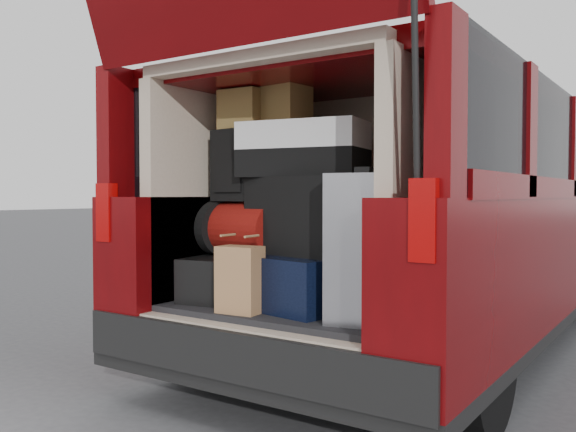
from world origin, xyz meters
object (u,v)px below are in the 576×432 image
at_px(red_duffel, 248,229).
at_px(backpack, 238,166).
at_px(silver_roller, 367,247).
at_px(kraft_bag, 240,280).
at_px(twotone_duffel, 303,150).
at_px(navy_hardshell, 312,281).
at_px(black_soft_case, 304,216).
at_px(black_hardshell, 237,277).

xyz_separation_m(red_duffel, backpack, (-0.06, 0.00, 0.34)).
height_order(red_duffel, backpack, backpack).
distance_m(silver_roller, kraft_bag, 0.63).
xyz_separation_m(kraft_bag, backpack, (-0.27, 0.32, 0.56)).
bearing_deg(twotone_duffel, navy_hardshell, -37.34).
bearing_deg(black_soft_case, backpack, -169.76).
bearing_deg(red_duffel, black_hardshell, -156.68).
xyz_separation_m(navy_hardshell, silver_roller, (0.36, -0.11, 0.19)).
bearing_deg(backpack, navy_hardshell, 7.76).
relative_size(kraft_bag, twotone_duffel, 0.51).
relative_size(navy_hardshell, red_duffel, 1.33).
bearing_deg(black_hardshell, navy_hardshell, -7.99).
bearing_deg(backpack, black_hardshell, -68.41).
xyz_separation_m(black_hardshell, silver_roller, (0.83, -0.09, 0.21)).
bearing_deg(twotone_duffel, black_hardshell, 178.96).
bearing_deg(twotone_duffel, kraft_bag, -118.63).
height_order(black_hardshell, twotone_duffel, twotone_duffel).
bearing_deg(silver_roller, red_duffel, 160.76).
relative_size(navy_hardshell, kraft_bag, 1.90).
relative_size(black_hardshell, backpack, 1.50).
xyz_separation_m(red_duffel, twotone_duffel, (0.32, 0.05, 0.41)).
bearing_deg(navy_hardshell, kraft_bag, -110.95).
relative_size(black_hardshell, twotone_duffel, 0.92).
height_order(navy_hardshell, twotone_duffel, twotone_duffel).
bearing_deg(backpack, silver_roller, -0.38).
height_order(backpack, twotone_duffel, twotone_duffel).
relative_size(silver_roller, red_duffel, 1.44).
bearing_deg(navy_hardshell, red_duffel, -168.08).
relative_size(backpack, twotone_duffel, 0.62).
xyz_separation_m(backpack, twotone_duffel, (0.39, 0.05, 0.07)).
height_order(navy_hardshell, backpack, backpack).
bearing_deg(red_duffel, backpack, -169.76).
height_order(silver_roller, twotone_duffel, twotone_duffel).
height_order(black_hardshell, kraft_bag, kraft_bag).
height_order(navy_hardshell, black_soft_case, black_soft_case).
bearing_deg(black_hardshell, black_soft_case, -8.85).
xyz_separation_m(black_hardshell, black_soft_case, (0.42, 0.01, 0.34)).
xyz_separation_m(navy_hardshell, black_soft_case, (-0.05, -0.01, 0.33)).
xyz_separation_m(navy_hardshell, backpack, (-0.47, -0.01, 0.59)).
bearing_deg(black_soft_case, silver_roller, -3.97).
bearing_deg(kraft_bag, backpack, 124.30).
bearing_deg(black_soft_case, kraft_bag, -105.82).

